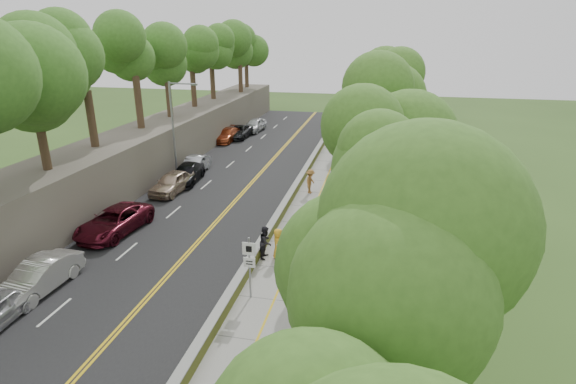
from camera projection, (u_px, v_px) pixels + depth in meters
The scene contains 25 objects.
ground at pixel (248, 265), 24.20m from camera, with size 140.00×140.00×0.00m, color #33511E.
road at pixel (239, 175), 39.05m from camera, with size 11.20×66.00×0.04m, color black.
sidewalk at pixel (329, 181), 37.49m from camera, with size 4.20×66.00×0.05m, color gray.
jersey_barrier at pixel (302, 176), 37.85m from camera, with size 0.42×66.00×0.60m, color #CEE02F.
rock_embankment at pixel (151, 148), 39.98m from camera, with size 5.00×66.00×4.00m, color #595147.
chainlink_fence at pixel (355, 172), 36.74m from camera, with size 0.04×66.00×2.00m, color slate.
trees_embankment at pixel (146, 48), 36.99m from camera, with size 6.40×66.00×13.00m, color #447E28, non-canonical shape.
trees_fenceside at pixel (390, 99), 34.24m from camera, with size 7.00×66.00×14.00m, color #497C28, non-canonical shape.
streetlight at pixel (175, 123), 37.56m from camera, with size 2.52×0.22×8.00m.
signpost at pixel (249, 261), 20.56m from camera, with size 0.62×0.09×3.10m.
construction_barrel at pixel (342, 167), 39.76m from camera, with size 0.55×0.55×0.91m, color orange.
concrete_block at pixel (311, 301), 20.22m from camera, with size 1.12×0.84×0.75m, color gray.
car_1 at pixel (39, 277), 21.49m from camera, with size 1.63×4.66×1.54m, color silver.
car_2 at pixel (114, 221), 27.71m from camera, with size 2.55×5.53×1.54m, color #4F0F1C.
car_3 at pixel (187, 173), 37.10m from camera, with size 2.04×5.01×1.45m, color black.
car_4 at pixel (172, 182), 34.69m from camera, with size 1.88×4.68×1.60m, color tan.
car_5 at pixel (195, 165), 39.42m from camera, with size 1.54×4.42×1.46m, color #A3A4AB.
car_6 at pixel (239, 132), 52.37m from camera, with size 2.31×5.02×1.39m, color black.
car_7 at pixel (227, 135), 50.71m from camera, with size 2.03×5.00×1.45m, color #973B1C.
car_8 at pixel (255, 125), 55.63m from camera, with size 1.89×4.69×1.60m, color #BBBCC0.
painter_0 at pixel (278, 244), 24.52m from camera, with size 0.86×0.56×1.76m, color gold.
painter_1 at pixel (278, 245), 24.56m from camera, with size 0.57×0.37×1.56m, color beige.
painter_2 at pixel (266, 242), 24.65m from camera, with size 0.90×0.70×1.84m, color black.
painter_3 at pixel (310, 181), 34.45m from camera, with size 1.22×0.70×1.88m, color #9E6831.
person_far at pixel (341, 158), 41.23m from camera, with size 0.91×0.38×1.55m, color black.
Camera 1 is at (6.60, -20.49, 11.94)m, focal length 28.00 mm.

